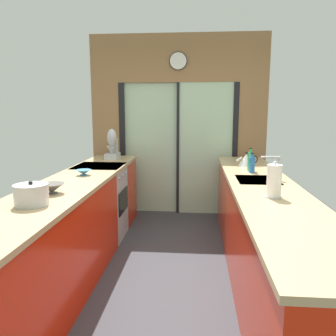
# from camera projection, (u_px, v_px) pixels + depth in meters

# --- Properties ---
(ground_plane) EXTENTS (5.04, 7.60, 0.02)m
(ground_plane) POSITION_uv_depth(u_px,v_px,m) (168.00, 263.00, 3.62)
(ground_plane) COLOR #38383D
(back_wall_unit) EXTENTS (2.64, 0.12, 2.70)m
(back_wall_unit) POSITION_uv_depth(u_px,v_px,m) (178.00, 115.00, 5.13)
(back_wall_unit) COLOR olive
(back_wall_unit) RESTS_ON ground_plane
(left_counter_run) EXTENTS (0.62, 3.80, 0.92)m
(left_counter_run) POSITION_uv_depth(u_px,v_px,m) (66.00, 233.00, 3.15)
(left_counter_run) COLOR red
(left_counter_run) RESTS_ON ground_plane
(right_counter_run) EXTENTS (0.62, 3.80, 0.92)m
(right_counter_run) POSITION_uv_depth(u_px,v_px,m) (262.00, 233.00, 3.17)
(right_counter_run) COLOR red
(right_counter_run) RESTS_ON ground_plane
(sink_faucet) EXTENTS (0.19, 0.02, 0.24)m
(sink_faucet) POSITION_uv_depth(u_px,v_px,m) (276.00, 164.00, 3.30)
(sink_faucet) COLOR #B7BABC
(sink_faucet) RESTS_ON right_counter_run
(oven_range) EXTENTS (0.60, 0.60, 0.92)m
(oven_range) POSITION_uv_depth(u_px,v_px,m) (100.00, 202.00, 4.25)
(oven_range) COLOR #B7BABC
(oven_range) RESTS_ON ground_plane
(mixing_bowl_near) EXTENTS (0.21, 0.21, 0.08)m
(mixing_bowl_near) POSITION_uv_depth(u_px,v_px,m) (52.00, 188.00, 2.77)
(mixing_bowl_near) COLOR #514C47
(mixing_bowl_near) RESTS_ON left_counter_run
(mixing_bowl_far) EXTENTS (0.16, 0.16, 0.06)m
(mixing_bowl_far) POSITION_uv_depth(u_px,v_px,m) (84.00, 172.00, 3.55)
(mixing_bowl_far) COLOR teal
(mixing_bowl_far) RESTS_ON left_counter_run
(stand_mixer) EXTENTS (0.17, 0.27, 0.42)m
(stand_mixer) POSITION_uv_depth(u_px,v_px,m) (112.00, 147.00, 4.75)
(stand_mixer) COLOR #B7BABC
(stand_mixer) RESTS_ON left_counter_run
(stock_pot) EXTENTS (0.24, 0.24, 0.18)m
(stock_pot) POSITION_uv_depth(u_px,v_px,m) (31.00, 195.00, 2.43)
(stock_pot) COLOR #B7BABC
(stock_pot) RESTS_ON left_counter_run
(kettle) EXTENTS (0.26, 0.19, 0.18)m
(kettle) POSITION_uv_depth(u_px,v_px,m) (246.00, 160.00, 4.12)
(kettle) COLOR #B7BABC
(kettle) RESTS_ON right_counter_run
(soap_bottle_near) EXTENTS (0.07, 0.07, 0.22)m
(soap_bottle_near) POSITION_uv_depth(u_px,v_px,m) (252.00, 164.00, 3.70)
(soap_bottle_near) COLOR #286BB7
(soap_bottle_near) RESTS_ON right_counter_run
(soap_bottle_far) EXTENTS (0.06, 0.06, 0.26)m
(soap_bottle_far) POSITION_uv_depth(u_px,v_px,m) (250.00, 161.00, 3.81)
(soap_bottle_far) COLOR #339E56
(soap_bottle_far) RESTS_ON right_counter_run
(paper_towel_roll) EXTENTS (0.13, 0.13, 0.29)m
(paper_towel_roll) POSITION_uv_depth(u_px,v_px,m) (274.00, 181.00, 2.64)
(paper_towel_roll) COLOR #B7BABC
(paper_towel_roll) RESTS_ON right_counter_run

